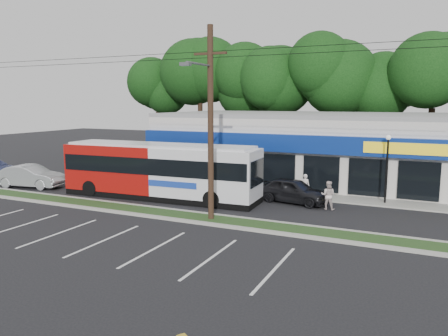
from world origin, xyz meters
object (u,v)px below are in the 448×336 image
utility_pole (207,118)px  pedestrian_a (305,186)px  lamp_post (387,161)px  car_dark (293,190)px  car_silver (30,176)px  pedestrian_b (328,195)px  metrobus (160,170)px

utility_pole → pedestrian_a: (3.27, 7.57, -4.62)m
lamp_post → car_dark: (-5.22, -1.98, -1.90)m
car_dark → car_silver: size_ratio=0.91×
pedestrian_b → car_dark: bearing=-22.3°
car_dark → utility_pole: bearing=164.3°
lamp_post → metrobus: bearing=-162.3°
pedestrian_a → metrobus: bearing=24.2°
utility_pole → car_silver: bearing=170.8°
utility_pole → car_dark: bearing=63.4°
utility_pole → metrobus: 7.29m
lamp_post → car_silver: 24.65m
car_silver → pedestrian_b: size_ratio=2.94×
utility_pole → lamp_post: utility_pole is taller
pedestrian_b → metrobus: bearing=5.4°
car_silver → pedestrian_b: bearing=-93.6°
lamp_post → car_dark: size_ratio=0.94×
utility_pole → metrobus: size_ratio=3.76×
utility_pole → lamp_post: 11.67m
metrobus → pedestrian_a: metrobus is taller
car_silver → metrobus: bearing=-94.9°
lamp_post → car_silver: size_ratio=0.85×
metrobus → car_silver: size_ratio=2.67×
pedestrian_a → pedestrian_b: 3.20m
car_dark → metrobus: bearing=116.6°
pedestrian_b → car_silver: bearing=4.0°
metrobus → pedestrian_b: size_ratio=7.86×
utility_pole → car_silver: (-15.84, 2.57, -4.59)m
car_silver → pedestrian_a: bearing=-85.7°
pedestrian_a → car_silver: bearing=13.7°
lamp_post → pedestrian_a: lamp_post is taller
lamp_post → pedestrian_b: bearing=-136.1°
metrobus → pedestrian_b: 10.70m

